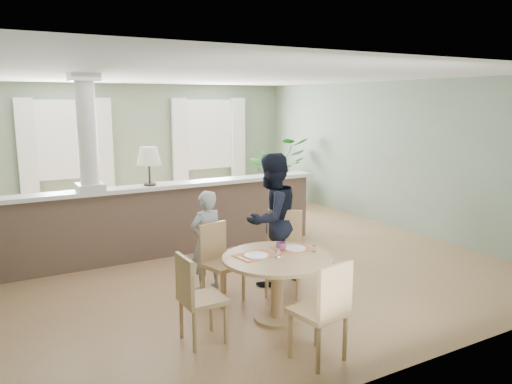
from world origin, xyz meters
TOP-DOWN VIEW (x-y plane):
  - ground at (0.00, 0.00)m, footprint 8.00×8.00m
  - room_shell at (-0.03, 0.63)m, footprint 7.02×8.02m
  - pony_wall at (-0.99, 0.20)m, footprint 5.32×0.38m
  - sofa at (0.68, 1.75)m, footprint 2.86×1.47m
  - houseplant at (2.70, 2.70)m, footprint 1.42×1.24m
  - dining_table at (-0.56, -2.57)m, footprint 1.18×1.18m
  - chair_far_boy at (-0.86, -1.75)m, footprint 0.51×0.51m
  - chair_far_man at (-0.05, -1.90)m, footprint 0.64×0.64m
  - chair_near at (-0.68, -3.55)m, footprint 0.50×0.50m
  - chair_side at (-1.53, -2.63)m, footprint 0.41×0.41m
  - child_person at (-0.86, -1.39)m, footprint 0.51×0.38m
  - man_person at (-0.04, -1.59)m, footprint 0.99×0.87m

SIDE VIEW (x-z plane):
  - ground at x=0.00m, z-range 0.00..0.00m
  - sofa at x=0.68m, z-range 0.00..0.80m
  - chair_side at x=-1.53m, z-range 0.05..0.95m
  - chair_far_boy at x=-0.86m, z-range 0.05..0.97m
  - chair_near at x=-0.68m, z-range 0.05..1.01m
  - chair_far_man at x=-0.05m, z-range 0.05..1.06m
  - dining_table at x=-0.56m, z-range 0.16..0.97m
  - child_person at x=-0.86m, z-range 0.00..1.26m
  - pony_wall at x=-0.99m, z-range -0.64..2.06m
  - houseplant at x=2.70m, z-range 0.00..1.53m
  - man_person at x=-0.04m, z-range 0.00..1.70m
  - room_shell at x=-0.03m, z-range 0.46..3.17m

